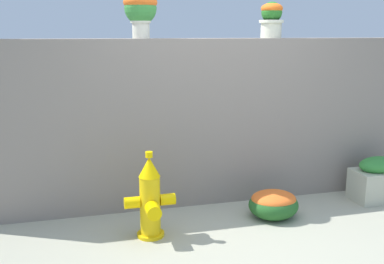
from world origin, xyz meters
TOP-DOWN VIEW (x-y plane):
  - ground_plane at (0.00, 0.00)m, footprint 24.00×24.00m
  - stone_wall at (0.00, 1.23)m, footprint 5.05×0.40m
  - potted_plant_1 at (-0.70, 1.20)m, footprint 0.33×0.33m
  - potted_plant_2 at (0.68, 1.22)m, footprint 0.26×0.26m
  - fire_hydrant at (-0.77, 0.43)m, footprint 0.45×0.36m
  - flower_bush_left at (0.47, 0.55)m, footprint 0.50×0.45m
  - planter_box at (1.76, 0.69)m, footprint 0.53×0.35m

SIDE VIEW (x-z plane):
  - ground_plane at x=0.00m, z-range 0.00..0.00m
  - flower_bush_left at x=0.47m, z-range 0.01..0.29m
  - planter_box at x=1.76m, z-range -0.01..0.47m
  - fire_hydrant at x=-0.77m, z-range -0.04..0.74m
  - stone_wall at x=0.00m, z-range 0.00..1.73m
  - potted_plant_2 at x=0.68m, z-range 1.76..2.13m
  - potted_plant_1 at x=-0.70m, z-range 1.80..2.24m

